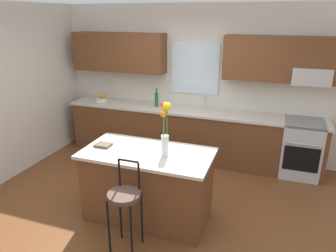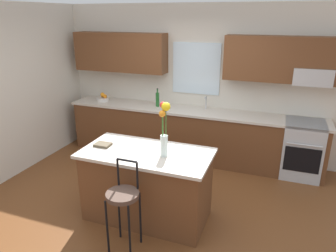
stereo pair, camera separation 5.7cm
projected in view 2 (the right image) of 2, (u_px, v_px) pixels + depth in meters
The scene contains 12 objects.
ground_plane at pixel (154, 207), 4.33m from camera, with size 14.00×14.00×0.00m, color brown.
wall_left at pixel (12, 92), 4.97m from camera, with size 0.12×4.60×2.70m, color beige.
back_wall_assembly at pixel (198, 74), 5.56m from camera, with size 5.60×0.50×2.70m.
counter_run at pixel (190, 134), 5.67m from camera, with size 4.56×0.64×0.92m.
sink_faucet at pixel (206, 101), 5.52m from camera, with size 0.02×0.13×0.23m.
oven_range at pixel (302, 149), 5.04m from camera, with size 0.60×0.64×0.92m.
kitchen_island at pixel (147, 184), 3.98m from camera, with size 1.60×0.84×0.92m.
bar_stool_near at pixel (123, 199), 3.37m from camera, with size 0.36×0.36×1.04m.
flower_vase at pixel (164, 128), 3.60m from camera, with size 0.13×0.13×0.66m.
cookbook at pixel (103, 145), 4.00m from camera, with size 0.20×0.15×0.03m, color brown.
fruit_bowl_oranges at pixel (103, 98), 6.09m from camera, with size 0.24×0.24×0.16m.
bottle_olive_oil at pixel (157, 99), 5.68m from camera, with size 0.06×0.06×0.34m.
Camera 2 is at (1.46, -3.41, 2.50)m, focal length 33.47 mm.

